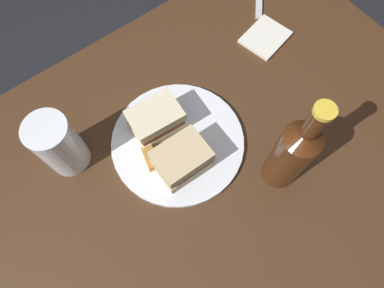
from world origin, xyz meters
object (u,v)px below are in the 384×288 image
Objects in this scene: plate at (178,142)px; sandwich_half_right at (182,159)px; cider_bottle at (292,154)px; napkin at (265,37)px; pint_glass at (61,147)px; sandwich_half_left at (156,120)px.

plate is 2.68× the size of sandwich_half_right.
cider_bottle is 2.47× the size of napkin.
napkin is at bearing 15.74° from plate.
cider_bottle is (0.33, -0.29, 0.05)m from pint_glass.
plate is 0.36m from napkin.
sandwich_half_right is at bearing -116.52° from plate.
napkin is at bearing -1.46° from pint_glass.
sandwich_half_left is (-0.02, 0.05, 0.04)m from plate.
sandwich_half_right is 0.39× the size of cider_bottle.
sandwich_half_left is 1.00× the size of napkin.
sandwich_half_left is 0.77× the size of pint_glass.
pint_glass is (-0.20, 0.11, 0.06)m from plate.
sandwich_half_left is 0.41× the size of cider_bottle.
cider_bottle is 0.37m from napkin.
sandwich_half_left is 0.19m from pint_glass.
pint_glass is at bearing 137.76° from sandwich_half_right.
sandwich_half_left is at bearing 106.19° from plate.
plate is at bearing 63.48° from sandwich_half_right.
cider_bottle is (0.13, -0.18, 0.10)m from plate.
sandwich_half_left is at bearing -173.02° from napkin.
cider_bottle reaches higher than sandwich_half_left.
napkin is (0.37, 0.15, -0.04)m from sandwich_half_right.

